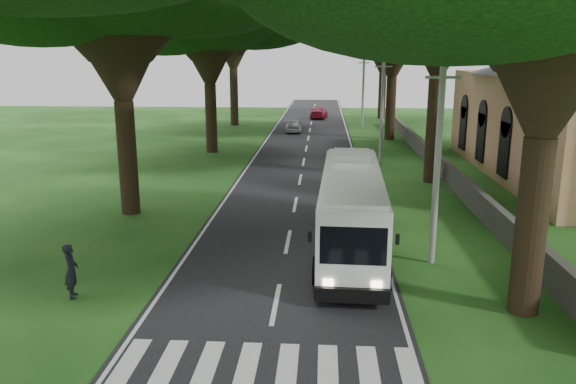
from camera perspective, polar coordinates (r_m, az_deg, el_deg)
name	(u,v)px	position (r m, az deg, el deg)	size (l,w,h in m)	color
ground	(270,336)	(16.02, -1.88, -14.37)	(140.00, 140.00, 0.00)	#194914
road	(303,165)	(39.81, 1.55, 2.79)	(8.00, 120.00, 0.04)	black
crosswalk	(262,376)	(14.30, -2.68, -18.13)	(8.00, 3.00, 0.01)	silver
property_wall	(435,160)	(39.43, 14.70, 3.12)	(0.35, 50.00, 1.20)	#383533
pole_near	(438,152)	(20.75, 15.00, 3.93)	(1.60, 0.24, 8.00)	gray
pole_mid	(382,105)	(40.42, 9.55, 8.75)	(1.60, 0.24, 8.00)	gray
pole_far	(363,88)	(60.30, 7.64, 10.39)	(1.60, 0.24, 8.00)	gray
tree_l_midb	(208,12)	(45.07, -8.16, 17.67)	(14.86, 14.86, 14.01)	black
tree_l_far	(232,7)	(63.05, -5.71, 18.18)	(16.17, 16.17, 16.05)	black
tree_r_midb	(395,11)	(52.56, 10.79, 17.60)	(14.19, 14.19, 14.46)	black
tree_r_far	(385,26)	(70.51, 9.80, 16.25)	(14.10, 14.10, 14.03)	black
coach_bus	(351,208)	(22.15, 6.45, -1.58)	(2.88, 11.00, 3.22)	white
distant_car_a	(293,126)	(56.65, 0.55, 6.75)	(1.55, 3.86, 1.31)	#9B9BA0
distant_car_c	(319,113)	(69.67, 3.15, 8.03)	(1.84, 4.53, 1.32)	maroon
pedestrian	(71,271)	(19.23, -21.16, -7.48)	(0.65, 0.43, 1.78)	black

